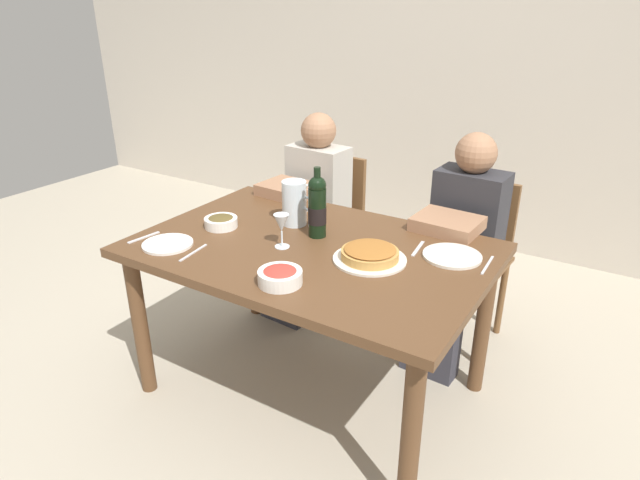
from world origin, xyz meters
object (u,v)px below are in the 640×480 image
object	(u,v)px
dining_table	(311,265)
chair_left	(330,218)
dinner_plate_right_setting	(452,256)
diner_right	(457,246)
diner_left	(307,211)
wine_glass_right_diner	(301,193)
chair_right	(472,251)
water_pitcher	(295,206)
dinner_plate_left_setting	(168,244)
olive_bowl	(221,221)
baked_tart	(370,254)
wine_bottle	(317,207)
wine_glass_left_diner	(281,224)
salad_bowl	(280,276)

from	to	relation	value
dining_table	chair_left	xyz separation A→B (m)	(-0.44, 0.90, -0.17)
dinner_plate_right_setting	diner_right	distance (m)	0.47
dining_table	diner_left	distance (m)	0.81
wine_glass_right_diner	dinner_plate_right_setting	distance (m)	0.84
wine_glass_right_diner	chair_right	world-z (taller)	wine_glass_right_diner
chair_left	dining_table	bearing A→B (deg)	120.39
water_pitcher	dinner_plate_left_setting	xyz separation A→B (m)	(-0.33, -0.49, -0.09)
olive_bowl	baked_tart	bearing A→B (deg)	3.69
wine_glass_right_diner	dinner_plate_right_setting	xyz separation A→B (m)	(0.82, -0.12, -0.09)
dining_table	diner_right	size ratio (longest dim) A/B	1.29
diner_left	baked_tart	bearing A→B (deg)	142.33
baked_tart	chair_right	world-z (taller)	chair_right
wine_bottle	wine_glass_left_diner	xyz separation A→B (m)	(-0.06, -0.18, -0.03)
dining_table	chair_right	xyz separation A→B (m)	(0.45, 0.88, -0.17)
baked_tart	olive_bowl	world-z (taller)	baked_tart
wine_glass_left_diner	chair_right	bearing A→B (deg)	60.00
dinner_plate_right_setting	diner_left	xyz separation A→B (m)	(-1.01, 0.45, -0.15)
dinner_plate_left_setting	wine_bottle	bearing A→B (deg)	41.13
water_pitcher	baked_tart	world-z (taller)	water_pitcher
baked_tart	chair_right	size ratio (longest dim) A/B	0.35
wine_bottle	dinner_plate_left_setting	size ratio (longest dim) A/B	1.46
chair_right	diner_right	distance (m)	0.26
water_pitcher	salad_bowl	xyz separation A→B (m)	(0.29, -0.52, -0.06)
water_pitcher	chair_left	world-z (taller)	water_pitcher
olive_bowl	diner_right	size ratio (longest dim) A/B	0.13
wine_glass_left_diner	dinner_plate_right_setting	world-z (taller)	wine_glass_left_diner
baked_tart	diner_left	world-z (taller)	diner_left
diner_right	dining_table	bearing A→B (deg)	58.72
wine_glass_left_diner	dinner_plate_right_setting	bearing A→B (deg)	23.77
salad_bowl	chair_right	size ratio (longest dim) A/B	0.19
wine_glass_right_diner	diner_right	bearing A→B (deg)	23.85
salad_bowl	wine_glass_right_diner	distance (m)	0.77
dinner_plate_left_setting	diner_left	distance (m)	1.00
wine_glass_left_diner	chair_left	world-z (taller)	wine_glass_left_diner
wine_glass_left_diner	olive_bowl	bearing A→B (deg)	174.93
baked_tart	olive_bowl	distance (m)	0.75
water_pitcher	chair_left	size ratio (longest dim) A/B	0.24
salad_bowl	dinner_plate_left_setting	world-z (taller)	salad_bowl
salad_bowl	wine_glass_left_diner	size ratio (longest dim) A/B	1.12
olive_bowl	wine_glass_right_diner	size ratio (longest dim) A/B	1.13
wine_glass_right_diner	water_pitcher	bearing A→B (deg)	-66.66
wine_glass_right_diner	diner_left	bearing A→B (deg)	119.42
water_pitcher	baked_tart	distance (m)	0.51
wine_bottle	diner_left	size ratio (longest dim) A/B	0.27
chair_left	chair_right	world-z (taller)	same
wine_glass_left_diner	wine_glass_right_diner	bearing A→B (deg)	112.80
wine_bottle	olive_bowl	bearing A→B (deg)	-160.95
dinner_plate_left_setting	chair_left	xyz separation A→B (m)	(0.08, 1.22, -0.27)
salad_bowl	wine_glass_right_diner	bearing A→B (deg)	117.71
water_pitcher	olive_bowl	size ratio (longest dim) A/B	1.37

